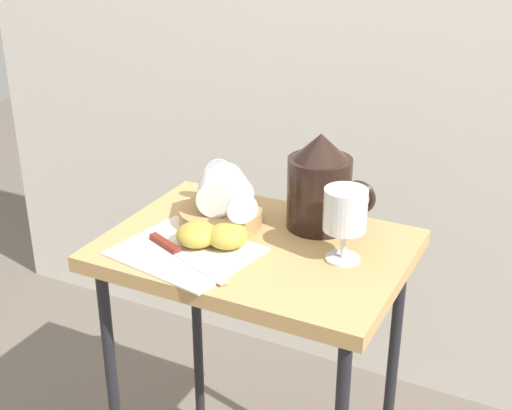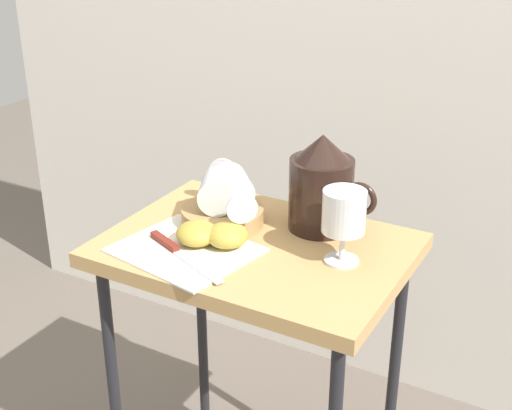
% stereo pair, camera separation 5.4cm
% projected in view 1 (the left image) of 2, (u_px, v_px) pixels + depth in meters
% --- Properties ---
extents(curtain_drape, '(2.40, 0.03, 2.07)m').
position_uv_depth(curtain_drape, '(369.00, 7.00, 1.70)').
color(curtain_drape, silver).
rests_on(curtain_drape, ground_plane).
extents(table, '(0.57, 0.41, 0.68)m').
position_uv_depth(table, '(256.00, 277.00, 1.39)').
color(table, tan).
rests_on(table, ground_plane).
extents(linen_napkin, '(0.27, 0.25, 0.00)m').
position_uv_depth(linen_napkin, '(186.00, 252.00, 1.32)').
color(linen_napkin, silver).
rests_on(linen_napkin, table).
extents(basket_tray, '(0.17, 0.17, 0.03)m').
position_uv_depth(basket_tray, '(221.00, 217.00, 1.42)').
color(basket_tray, '#AD8451').
rests_on(basket_tray, table).
extents(pitcher, '(0.18, 0.13, 0.20)m').
position_uv_depth(pitcher, '(320.00, 190.00, 1.39)').
color(pitcher, black).
rests_on(pitcher, table).
extents(wine_glass_upright, '(0.08, 0.08, 0.14)m').
position_uv_depth(wine_glass_upright, '(345.00, 214.00, 1.26)').
color(wine_glass_upright, silver).
rests_on(wine_glass_upright, table).
extents(wine_glass_tipped_near, '(0.13, 0.16, 0.07)m').
position_uv_depth(wine_glass_tipped_near, '(216.00, 191.00, 1.40)').
color(wine_glass_tipped_near, silver).
rests_on(wine_glass_tipped_near, basket_tray).
extents(wine_glass_tipped_far, '(0.15, 0.16, 0.08)m').
position_uv_depth(wine_glass_tipped_far, '(230.00, 189.00, 1.41)').
color(wine_glass_tipped_far, silver).
rests_on(wine_glass_tipped_far, basket_tray).
extents(apple_half_left, '(0.08, 0.08, 0.04)m').
position_uv_depth(apple_half_left, '(197.00, 234.00, 1.33)').
color(apple_half_left, '#B29938').
rests_on(apple_half_left, linen_napkin).
extents(apple_half_right, '(0.08, 0.08, 0.04)m').
position_uv_depth(apple_half_right, '(228.00, 236.00, 1.33)').
color(apple_half_right, '#B29938').
rests_on(apple_half_right, linen_napkin).
extents(knife, '(0.21, 0.10, 0.01)m').
position_uv_depth(knife, '(176.00, 251.00, 1.31)').
color(knife, silver).
rests_on(knife, linen_napkin).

